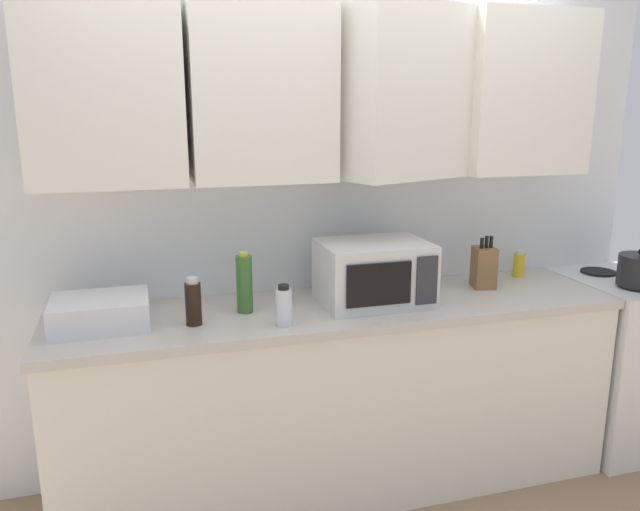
# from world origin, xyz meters

# --- Properties ---
(wall_back_with_cabinets) EXTENTS (3.42, 0.53, 2.60)m
(wall_back_with_cabinets) POSITION_xyz_m (0.00, -0.07, 1.58)
(wall_back_with_cabinets) COLOR white
(wall_back_with_cabinets) RESTS_ON ground_plane
(counter_run) EXTENTS (2.55, 0.63, 0.90)m
(counter_run) POSITION_xyz_m (0.00, -0.30, 0.45)
(counter_run) COLOR white
(counter_run) RESTS_ON ground_plane
(stove_range) EXTENTS (0.76, 0.64, 0.91)m
(stove_range) POSITION_xyz_m (1.66, -0.32, 0.45)
(stove_range) COLOR silver
(stove_range) RESTS_ON ground_plane
(kettle) EXTENTS (0.21, 0.21, 0.19)m
(kettle) POSITION_xyz_m (1.49, -0.46, 0.99)
(kettle) COLOR black
(kettle) RESTS_ON stove_range
(microwave) EXTENTS (0.48, 0.37, 0.28)m
(microwave) POSITION_xyz_m (0.15, -0.32, 1.04)
(microwave) COLOR silver
(microwave) RESTS_ON counter_run
(dish_rack) EXTENTS (0.38, 0.30, 0.12)m
(dish_rack) POSITION_xyz_m (-1.02, -0.30, 0.96)
(dish_rack) COLOR silver
(dish_rack) RESTS_ON counter_run
(knife_block) EXTENTS (0.12, 0.14, 0.26)m
(knife_block) POSITION_xyz_m (0.76, -0.24, 1.00)
(knife_block) COLOR brown
(knife_block) RESTS_ON counter_run
(bottle_soy_dark) EXTENTS (0.07, 0.07, 0.20)m
(bottle_soy_dark) POSITION_xyz_m (-0.66, -0.38, 0.99)
(bottle_soy_dark) COLOR black
(bottle_soy_dark) RESTS_ON counter_run
(bottle_clear_tall) EXTENTS (0.07, 0.07, 0.17)m
(bottle_clear_tall) POSITION_xyz_m (-0.31, -0.50, 0.98)
(bottle_clear_tall) COLOR silver
(bottle_clear_tall) RESTS_ON counter_run
(bottle_white_jar) EXTENTS (0.08, 0.08, 0.20)m
(bottle_white_jar) POSITION_xyz_m (0.50, -0.09, 0.99)
(bottle_white_jar) COLOR white
(bottle_white_jar) RESTS_ON counter_run
(bottle_green_oil) EXTENTS (0.07, 0.07, 0.27)m
(bottle_green_oil) POSITION_xyz_m (-0.43, -0.28, 1.03)
(bottle_green_oil) COLOR #386B2D
(bottle_green_oil) RESTS_ON counter_run
(bottle_yellow_mustard) EXTENTS (0.06, 0.06, 0.14)m
(bottle_yellow_mustard) POSITION_xyz_m (1.04, -0.11, 0.96)
(bottle_yellow_mustard) COLOR gold
(bottle_yellow_mustard) RESTS_ON counter_run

